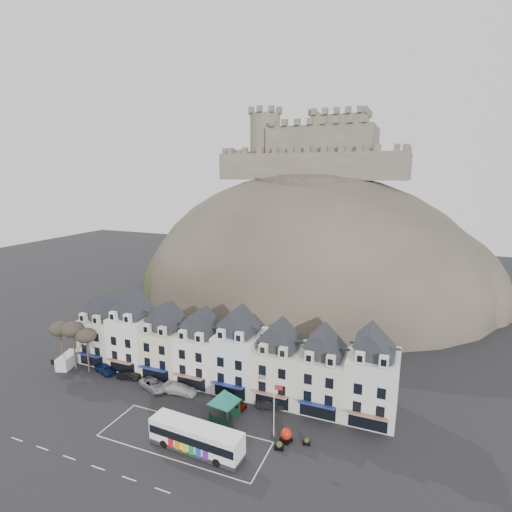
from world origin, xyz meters
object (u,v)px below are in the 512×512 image
(bus_shelter, at_px, (224,396))
(white_van, at_px, (68,360))
(car_white, at_px, (181,389))
(bus, at_px, (196,437))
(flagpole, at_px, (275,407))
(car_silver, at_px, (154,384))
(car_black, at_px, (129,376))
(red_buoy, at_px, (286,435))
(car_maroon, at_px, (233,402))
(car_charcoal, at_px, (270,404))
(car_navy, at_px, (105,369))

(bus_shelter, bearing_deg, white_van, -178.34)
(white_van, height_order, car_white, white_van)
(bus, bearing_deg, flagpole, 40.09)
(car_silver, bearing_deg, car_white, -64.78)
(white_van, xyz_separation_m, car_black, (13.14, 0.32, -0.45))
(red_buoy, bearing_deg, flagpole, 170.88)
(white_van, height_order, car_maroon, white_van)
(car_maroon, bearing_deg, bus, -167.21)
(red_buoy, xyz_separation_m, car_maroon, (-9.62, 4.55, -0.21))
(white_van, distance_m, car_maroon, 32.74)
(bus_shelter, bearing_deg, flagpole, 0.63)
(car_white, bearing_deg, car_charcoal, -88.49)
(car_black, height_order, car_charcoal, car_charcoal)
(white_van, xyz_separation_m, car_white, (23.54, -0.17, -0.34))
(red_buoy, relative_size, car_maroon, 0.43)
(car_black, bearing_deg, white_van, 79.11)
(flagpole, xyz_separation_m, car_black, (-27.53, 4.90, -3.75))
(bus, height_order, flagpole, flagpole)
(bus, height_order, car_charcoal, bus)
(red_buoy, distance_m, car_charcoal, 7.63)
(bus_shelter, relative_size, car_charcoal, 1.74)
(car_silver, height_order, car_charcoal, car_silver)
(red_buoy, relative_size, car_silver, 0.34)
(bus, distance_m, red_buoy, 11.44)
(red_buoy, relative_size, car_white, 0.35)
(red_buoy, distance_m, car_white, 19.40)
(bus_shelter, relative_size, car_maroon, 1.68)
(car_navy, relative_size, car_charcoal, 1.11)
(red_buoy, height_order, flagpole, flagpole)
(bus, xyz_separation_m, red_buoy, (9.81, 5.81, -0.99))
(bus, height_order, white_van, bus)
(car_navy, relative_size, car_black, 1.17)
(car_black, distance_m, car_white, 10.41)
(car_white, bearing_deg, bus_shelter, -114.57)
(car_black, xyz_separation_m, car_silver, (5.71, -0.97, 0.12))
(red_buoy, relative_size, car_charcoal, 0.45)
(car_maroon, bearing_deg, car_white, 102.97)
(car_navy, distance_m, car_white, 15.61)
(bus, xyz_separation_m, car_maroon, (0.18, 10.36, -1.20))
(bus_shelter, xyz_separation_m, car_white, (-9.40, 3.42, -2.81))
(bus, distance_m, car_maroon, 10.43)
(bus_shelter, xyz_separation_m, flagpole, (7.73, -0.98, 0.83))
(flagpole, bearing_deg, bus_shelter, 172.74)
(bus, relative_size, car_black, 3.21)
(bus, distance_m, car_charcoal, 13.23)
(red_buoy, height_order, car_maroon, red_buoy)
(white_van, bearing_deg, car_silver, -18.27)
(car_black, relative_size, car_silver, 0.72)
(car_white, distance_m, car_maroon, 9.20)
(white_van, xyz_separation_m, car_maroon, (32.74, -0.30, -0.37))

